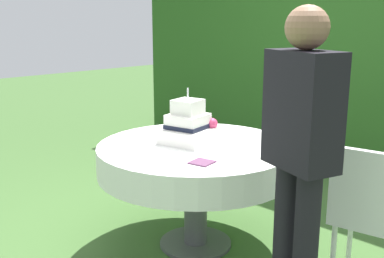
# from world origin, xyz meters

# --- Properties ---
(ground_plane) EXTENTS (20.00, 20.00, 0.00)m
(ground_plane) POSITION_xyz_m (0.00, 0.00, 0.00)
(ground_plane) COLOR #3D602D
(foliage_hedge) EXTENTS (5.74, 0.69, 2.68)m
(foliage_hedge) POSITION_xyz_m (0.00, 2.47, 1.34)
(foliage_hedge) COLOR #28561E
(foliage_hedge) RESTS_ON ground_plane
(cake_table) EXTENTS (1.31, 1.31, 0.72)m
(cake_table) POSITION_xyz_m (0.00, 0.00, 0.62)
(cake_table) COLOR #4C4C51
(cake_table) RESTS_ON ground_plane
(wedding_cake) EXTENTS (0.37, 0.37, 0.37)m
(wedding_cake) POSITION_xyz_m (-0.07, 0.01, 0.83)
(wedding_cake) COLOR white
(wedding_cake) RESTS_ON cake_table
(serving_plate_near) EXTENTS (0.11, 0.11, 0.01)m
(serving_plate_near) POSITION_xyz_m (0.09, -0.29, 0.73)
(serving_plate_near) COLOR white
(serving_plate_near) RESTS_ON cake_table
(serving_plate_far) EXTENTS (0.14, 0.14, 0.01)m
(serving_plate_far) POSITION_xyz_m (-0.26, 0.26, 0.73)
(serving_plate_far) COLOR white
(serving_plate_far) RESTS_ON cake_table
(serving_plate_left) EXTENTS (0.13, 0.13, 0.01)m
(serving_plate_left) POSITION_xyz_m (0.15, 0.38, 0.73)
(serving_plate_left) COLOR white
(serving_plate_left) RESTS_ON cake_table
(napkin_stack) EXTENTS (0.14, 0.14, 0.01)m
(napkin_stack) POSITION_xyz_m (0.30, -0.26, 0.73)
(napkin_stack) COLOR #603856
(napkin_stack) RESTS_ON cake_table
(garden_chair) EXTENTS (0.46, 0.46, 0.89)m
(garden_chair) POSITION_xyz_m (1.13, 0.19, 0.54)
(garden_chair) COLOR white
(garden_chair) RESTS_ON ground_plane
(standing_person) EXTENTS (0.41, 0.31, 1.60)m
(standing_person) POSITION_xyz_m (0.95, -0.28, 0.93)
(standing_person) COLOR black
(standing_person) RESTS_ON ground_plane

